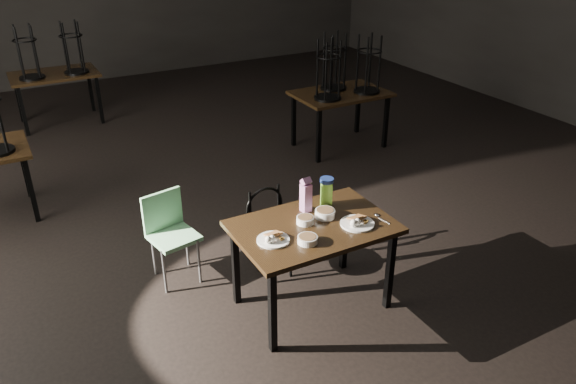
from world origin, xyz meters
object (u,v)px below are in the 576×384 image
main_table (313,234)px  school_chair (170,229)px  water_bottle (327,192)px  bentwood_chair (270,225)px  juice_carton (306,196)px

main_table → school_chair: 1.28m
school_chair → water_bottle: bearing=-43.8°
bentwood_chair → school_chair: size_ratio=1.01×
main_table → water_bottle: size_ratio=4.99×
bentwood_chair → school_chair: 0.85m
water_bottle → juice_carton: bearing=-179.9°
juice_carton → water_bottle: juice_carton is taller
juice_carton → main_table: bearing=-105.3°
bentwood_chair → school_chair: (-0.78, 0.35, 0.00)m
bentwood_chair → juice_carton: bearing=-73.4°
water_bottle → bentwood_chair: water_bottle is taller
juice_carton → water_bottle: 0.19m
juice_carton → school_chair: bearing=142.1°
main_table → school_chair: size_ratio=1.54×
juice_carton → bentwood_chair: (-0.13, 0.36, -0.42)m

